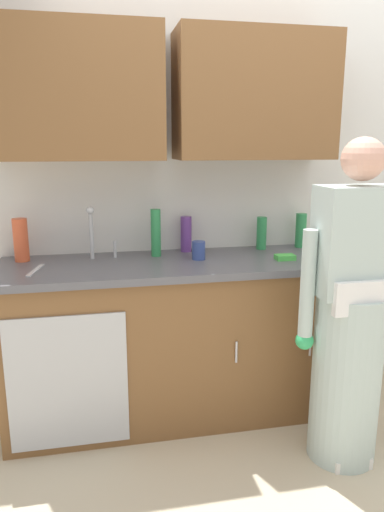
# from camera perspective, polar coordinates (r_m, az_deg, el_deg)

# --- Properties ---
(ground_plane) EXTENTS (9.00, 9.00, 0.00)m
(ground_plane) POSITION_cam_1_polar(r_m,az_deg,el_deg) (2.64, 13.81, -24.01)
(ground_plane) COLOR beige
(kitchen_wall_with_uppers) EXTENTS (4.80, 0.44, 2.70)m
(kitchen_wall_with_uppers) POSITION_cam_1_polar(r_m,az_deg,el_deg) (3.00, 4.75, 11.12)
(kitchen_wall_with_uppers) COLOR silver
(kitchen_wall_with_uppers) RESTS_ON ground
(counter_cabinet) EXTENTS (1.90, 0.62, 0.90)m
(counter_cabinet) POSITION_cam_1_polar(r_m,az_deg,el_deg) (2.85, -2.14, -10.23)
(counter_cabinet) COLOR brown
(counter_cabinet) RESTS_ON ground
(countertop) EXTENTS (1.96, 0.66, 0.04)m
(countertop) POSITION_cam_1_polar(r_m,az_deg,el_deg) (2.70, -2.17, -1.01)
(countertop) COLOR #595960
(countertop) RESTS_ON counter_cabinet
(sink) EXTENTS (0.50, 0.36, 0.35)m
(sink) POSITION_cam_1_polar(r_m,az_deg,el_deg) (2.67, -11.01, -1.28)
(sink) COLOR #B7BABF
(sink) RESTS_ON counter_cabinet
(person_at_sink) EXTENTS (0.55, 0.34, 1.62)m
(person_at_sink) POSITION_cam_1_polar(r_m,az_deg,el_deg) (2.49, 18.41, -8.49)
(person_at_sink) COLOR white
(person_at_sink) RESTS_ON ground
(bottle_soap) EXTENTS (0.06, 0.06, 0.20)m
(bottle_soap) POSITION_cam_1_polar(r_m,az_deg,el_deg) (3.01, 8.35, 2.73)
(bottle_soap) COLOR #2D8C4C
(bottle_soap) RESTS_ON countertop
(bottle_water_tall) EXTENTS (0.07, 0.07, 0.22)m
(bottle_water_tall) POSITION_cam_1_polar(r_m,az_deg,el_deg) (2.91, -0.72, 2.65)
(bottle_water_tall) COLOR #66388C
(bottle_water_tall) RESTS_ON countertop
(bottle_cleaner_spray) EXTENTS (0.06, 0.06, 0.28)m
(bottle_cleaner_spray) POSITION_cam_1_polar(r_m,az_deg,el_deg) (2.79, -4.37, 2.79)
(bottle_cleaner_spray) COLOR #2D8C4C
(bottle_cleaner_spray) RESTS_ON countertop
(bottle_dish_liquid) EXTENTS (0.07, 0.07, 0.22)m
(bottle_dish_liquid) POSITION_cam_1_polar(r_m,az_deg,el_deg) (3.12, 12.94, 3.02)
(bottle_dish_liquid) COLOR #2D8C4C
(bottle_dish_liquid) RESTS_ON countertop
(bottle_water_short) EXTENTS (0.08, 0.08, 0.24)m
(bottle_water_short) POSITION_cam_1_polar(r_m,az_deg,el_deg) (2.83, -19.87, 1.82)
(bottle_water_short) COLOR #E05933
(bottle_water_short) RESTS_ON countertop
(cup_by_sink) EXTENTS (0.08, 0.08, 0.11)m
(cup_by_sink) POSITION_cam_1_polar(r_m,az_deg,el_deg) (2.72, 0.80, 0.68)
(cup_by_sink) COLOR #33478C
(cup_by_sink) RESTS_ON countertop
(knife_on_counter) EXTENTS (0.07, 0.24, 0.01)m
(knife_on_counter) POSITION_cam_1_polar(r_m,az_deg,el_deg) (2.61, -18.29, -1.63)
(knife_on_counter) COLOR silver
(knife_on_counter) RESTS_ON countertop
(sponge) EXTENTS (0.11, 0.07, 0.03)m
(sponge) POSITION_cam_1_polar(r_m,az_deg,el_deg) (2.77, 11.10, -0.14)
(sponge) COLOR #4CBF4C
(sponge) RESTS_ON countertop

